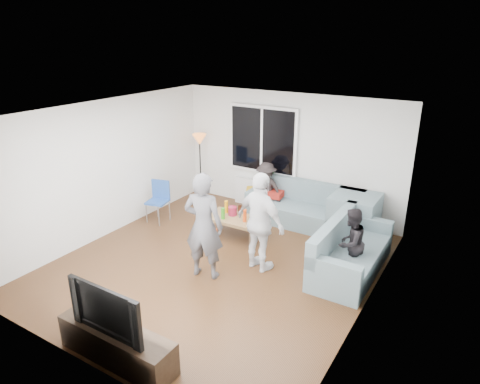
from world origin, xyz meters
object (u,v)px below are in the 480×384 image
Objects in this scene: player_left at (204,226)px; tv_console at (117,344)px; floor_lamp at (200,168)px; spectator_right at (350,243)px; television at (112,307)px; player_right at (261,223)px; side_chair at (157,202)px; coffee_table at (234,227)px; spectator_back at (266,189)px; sofa_back_section at (303,205)px; sofa_right_section at (352,248)px.

player_left is 2.23m from tv_console.
tv_console is (2.31, -4.85, -0.56)m from floor_lamp.
television is (-1.76, -3.34, 0.17)m from spectator_right.
side_chair is at bearing 4.15° from player_right.
tv_console is (0.57, -3.56, 0.02)m from coffee_table.
spectator_back reaches higher than side_chair.
side_chair is 2.30m from spectator_back.
spectator_back is 4.83m from television.
sofa_back_section is 2.75m from player_left.
coffee_table is at bearing -22.65° from player_right.
floor_lamp reaches higher than spectator_back.
side_chair reaches higher than sofa_back_section.
floor_lamp is 1.34× the size of spectator_right.
side_chair is (-4.07, -0.15, 0.01)m from sofa_right_section.
tv_console is at bearing -79.11° from spectator_back.
player_left is (-1.99, -1.37, 0.46)m from sofa_right_section.
floor_lamp is (-4.07, 1.36, 0.36)m from sofa_right_section.
sofa_right_section reaches higher than coffee_table.
floor_lamp is (-1.74, 1.28, 0.58)m from coffee_table.
sofa_back_section is 1.44× the size of tv_console.
tv_console is at bearing -68.74° from side_chair.
player_right reaches higher than sofa_back_section.
sofa_back_section is at bearing 85.98° from television.
sofa_back_section is at bearing -71.59° from player_right.
player_right is 2.27m from spectator_back.
floor_lamp is at bearing 71.51° from sofa_right_section.
sofa_right_section is 4.07m from side_chair.
sofa_right_section is 1.69× the size of spectator_back.
floor_lamp is (0.00, 1.52, 0.35)m from side_chair.
side_chair is 4.07m from spectator_right.
side_chair is 0.54× the size of tv_console.
player_right reaches higher than coffee_table.
player_left is at bearing 96.22° from television.
side_chair is 0.51× the size of player_right.
spectator_back is at bearing -106.24° from spectator_right.
player_left is at bearing -76.71° from coffee_table.
coffee_table is 0.69× the size of tv_console.
floor_lamp is 0.89× the size of player_left.
sofa_right_section is 3.91m from tv_console.
coffee_table is at bearing 99.12° from tv_console.
coffee_table is 1.30m from spectator_back.
spectator_right is 3.78m from television.
coffee_table is 1.63m from player_left.
television is at bearing -11.72° from spectator_right.
player_right reaches higher than television.
player_left is 2.13m from television.
coffee_table is at bearing -5.97° from side_chair.
floor_lamp reaches higher than sofa_right_section.
spectator_right is (2.33, -0.22, 0.38)m from coffee_table.
sofa_back_section is at bearing -119.11° from spectator_right.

